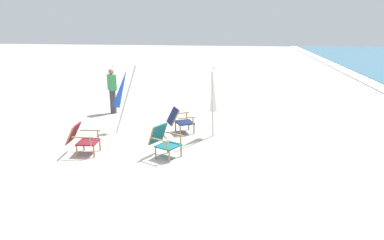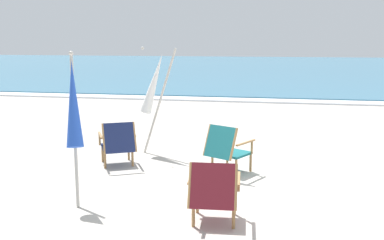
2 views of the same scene
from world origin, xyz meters
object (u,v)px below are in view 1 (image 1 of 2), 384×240
Objects in this scene: beach_chair_front_left at (164,140)px; person_near_chairs at (112,91)px; umbrella_furled_blue at (122,89)px; umbrella_furled_white at (213,93)px; beach_chair_back_right at (179,120)px; beach_chair_back_left at (81,138)px.

beach_chair_front_left is 0.54× the size of person_near_chairs.
umbrella_furled_white is at bearing 83.53° from umbrella_furled_blue.
person_near_chairs reaches higher than beach_chair_back_right.
person_near_chairs reaches higher than beach_chair_front_left.
umbrella_furled_white reaches higher than beach_chair_back_right.
beach_chair_front_left is at bearing 35.16° from person_near_chairs.
beach_chair_front_left is 2.07m from umbrella_furled_white.
beach_chair_back_left is at bearing -13.10° from umbrella_furled_blue.
umbrella_furled_blue is at bearing -137.92° from beach_chair_front_left.
umbrella_furled_blue is 2.75m from umbrella_furled_white.
umbrella_furled_white is at bearing 116.88° from beach_chair_back_left.
beach_chair_front_left is at bearing 92.84° from beach_chair_back_left.
beach_chair_back_right is at bearing 91.77° from umbrella_furled_blue.
person_near_chairs is at bearing -121.68° from umbrella_furled_white.
umbrella_furled_white is (-1.61, 3.18, 0.90)m from beach_chair_back_left.
umbrella_furled_white is at bearing 58.32° from person_near_chairs.
beach_chair_back_left is 0.85× the size of beach_chair_back_right.
person_near_chairs is (-2.35, -3.81, -0.49)m from umbrella_furled_white.
beach_chair_back_right is 1.41m from umbrella_furled_white.
beach_chair_back_left reaches higher than beach_chair_back_right.
person_near_chairs is (-3.97, -0.63, 0.41)m from beach_chair_back_left.
umbrella_furled_white is (0.31, 2.74, 0.01)m from umbrella_furled_blue.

